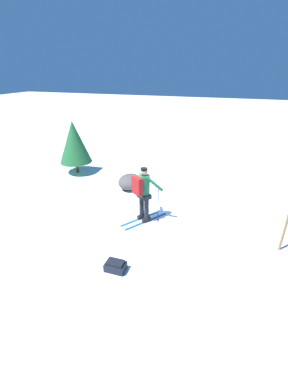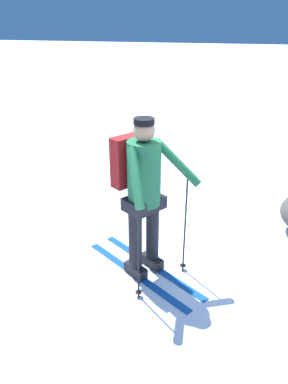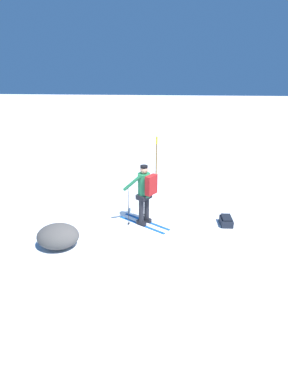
{
  "view_description": "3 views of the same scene",
  "coord_description": "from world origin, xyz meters",
  "px_view_note": "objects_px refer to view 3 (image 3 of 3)",
  "views": [
    {
      "loc": [
        7.55,
        2.78,
        4.55
      ],
      "look_at": [
        0.68,
        0.39,
        1.03
      ],
      "focal_mm": 24.0,
      "sensor_mm": 36.0,
      "label": 1
    },
    {
      "loc": [
        -0.19,
        3.91,
        2.74
      ],
      "look_at": [
        0.68,
        0.39,
        1.03
      ],
      "focal_mm": 35.0,
      "sensor_mm": 36.0,
      "label": 2
    },
    {
      "loc": [
        1.23,
        -7.5,
        4.44
      ],
      "look_at": [
        0.68,
        0.39,
        1.03
      ],
      "focal_mm": 28.0,
      "sensor_mm": 36.0,
      "label": 3
    }
  ],
  "objects_px": {
    "dropped_backpack": "(226,221)",
    "trail_marker": "(157,154)",
    "rock_boulder": "(58,236)",
    "skier": "(145,191)"
  },
  "relations": [
    {
      "from": "trail_marker",
      "to": "dropped_backpack",
      "type": "bearing_deg",
      "value": -60.77
    },
    {
      "from": "skier",
      "to": "dropped_backpack",
      "type": "relative_size",
      "value": 3.59
    },
    {
      "from": "skier",
      "to": "trail_marker",
      "type": "relative_size",
      "value": 1.06
    },
    {
      "from": "trail_marker",
      "to": "rock_boulder",
      "type": "xyz_separation_m",
      "value": [
        -2.39,
        -5.43,
        -0.69
      ]
    },
    {
      "from": "dropped_backpack",
      "to": "trail_marker",
      "type": "xyz_separation_m",
      "value": [
        -2.22,
        3.96,
        0.87
      ]
    },
    {
      "from": "trail_marker",
      "to": "rock_boulder",
      "type": "bearing_deg",
      "value": -113.73
    },
    {
      "from": "dropped_backpack",
      "to": "rock_boulder",
      "type": "distance_m",
      "value": 4.83
    },
    {
      "from": "skier",
      "to": "dropped_backpack",
      "type": "bearing_deg",
      "value": 2.74
    },
    {
      "from": "dropped_backpack",
      "to": "rock_boulder",
      "type": "xyz_separation_m",
      "value": [
        -4.6,
        -1.47,
        0.18
      ]
    },
    {
      "from": "trail_marker",
      "to": "rock_boulder",
      "type": "height_order",
      "value": "trail_marker"
    }
  ]
}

